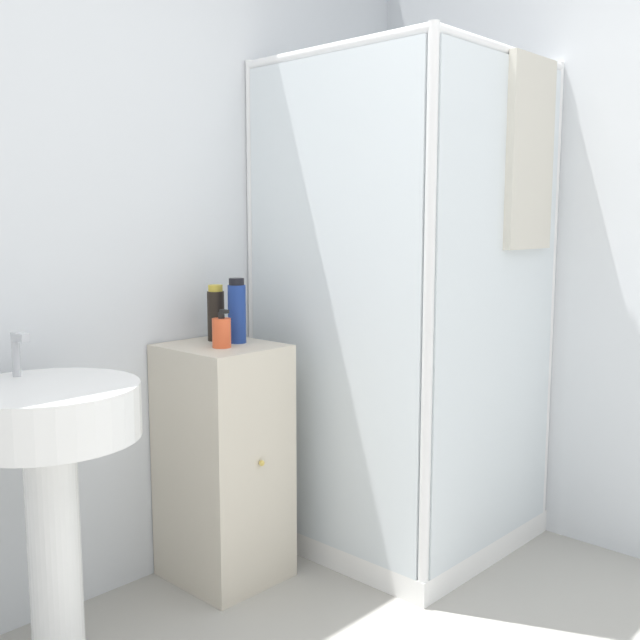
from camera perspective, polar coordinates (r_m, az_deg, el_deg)
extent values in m
cube|color=silver|center=(2.56, -19.59, 6.07)|extent=(6.40, 0.06, 2.50)
cube|color=white|center=(3.26, 6.03, -15.07)|extent=(0.88, 0.88, 0.09)
cylinder|color=white|center=(3.62, 4.96, 2.10)|extent=(0.04, 0.04, 1.90)
cylinder|color=white|center=(3.00, -5.12, 0.95)|extent=(0.04, 0.04, 1.90)
cylinder|color=white|center=(3.17, 17.07, 0.99)|extent=(0.04, 0.04, 1.90)
cylinder|color=white|center=(2.44, 8.23, -0.65)|extent=(0.04, 0.04, 1.90)
cylinder|color=white|center=(2.83, 13.84, 19.37)|extent=(0.85, 0.04, 0.04)
cylinder|color=white|center=(3.33, 0.40, 17.79)|extent=(0.85, 0.04, 0.04)
cylinder|color=white|center=(2.74, 0.90, 19.99)|extent=(0.04, 0.85, 0.04)
cylinder|color=white|center=(3.40, 11.02, 17.43)|extent=(0.04, 0.85, 0.04)
cube|color=silver|center=(2.78, 13.46, 0.81)|extent=(0.81, 0.01, 1.78)
cube|color=silver|center=(2.69, 0.69, 0.78)|extent=(0.01, 0.81, 1.78)
cylinder|color=#B7BABF|center=(3.44, 3.64, -0.66)|extent=(0.02, 0.02, 1.43)
cylinder|color=#B7BABF|center=(3.38, 4.42, 11.67)|extent=(0.07, 0.07, 0.04)
cube|color=beige|center=(2.90, 15.74, 12.09)|extent=(0.30, 0.03, 0.69)
cube|color=beige|center=(2.78, -7.37, -10.68)|extent=(0.36, 0.39, 0.86)
sphere|color=gold|center=(2.62, -4.46, -10.82)|extent=(0.02, 0.02, 0.02)
cylinder|color=white|center=(2.36, -19.55, -16.67)|extent=(0.15, 0.15, 0.70)
cylinder|color=white|center=(2.22, -20.04, -6.61)|extent=(0.51, 0.51, 0.15)
cylinder|color=#B7BABF|center=(2.35, -22.16, -2.45)|extent=(0.02, 0.02, 0.13)
cube|color=#B7BABF|center=(2.31, -21.87, -1.22)|extent=(0.02, 0.07, 0.02)
cylinder|color=#E5562D|center=(2.61, -7.51, -0.98)|extent=(0.07, 0.07, 0.10)
cylinder|color=black|center=(2.60, -7.53, 0.34)|extent=(0.02, 0.02, 0.02)
cube|color=black|center=(2.59, -7.31, 0.66)|extent=(0.02, 0.04, 0.01)
cylinder|color=black|center=(2.76, -7.93, 0.30)|extent=(0.06, 0.06, 0.18)
cylinder|color=gold|center=(2.75, -7.97, 2.42)|extent=(0.05, 0.05, 0.02)
cylinder|color=navy|center=(2.70, -6.35, 0.46)|extent=(0.06, 0.06, 0.21)
cylinder|color=black|center=(2.69, -6.38, 2.92)|extent=(0.05, 0.05, 0.02)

